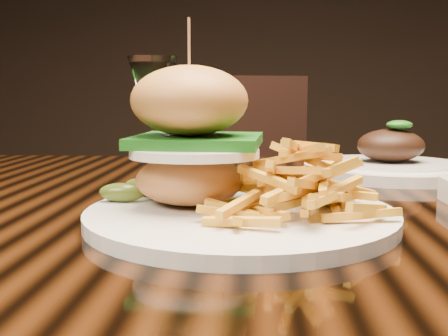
# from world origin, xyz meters

# --- Properties ---
(dining_table) EXTENTS (1.60, 0.90, 0.75)m
(dining_table) POSITION_xyz_m (0.00, 0.00, 0.67)
(dining_table) COLOR black
(dining_table) RESTS_ON ground
(burger_plate) EXTENTS (0.34, 0.34, 0.22)m
(burger_plate) POSITION_xyz_m (-0.05, -0.16, 0.81)
(burger_plate) COLOR silver
(burger_plate) RESTS_ON dining_table
(wine_glass) EXTENTS (0.07, 0.07, 0.19)m
(wine_glass) POSITION_xyz_m (-0.18, 0.03, 0.89)
(wine_glass) COLOR white
(wine_glass) RESTS_ON dining_table
(far_dish) EXTENTS (0.30, 0.30, 0.10)m
(far_dish) POSITION_xyz_m (0.20, 0.21, 0.77)
(far_dish) COLOR silver
(far_dish) RESTS_ON dining_table
(chair_far) EXTENTS (0.56, 0.57, 0.95)m
(chair_far) POSITION_xyz_m (-0.06, 0.89, 0.54)
(chair_far) COLOR black
(chair_far) RESTS_ON ground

